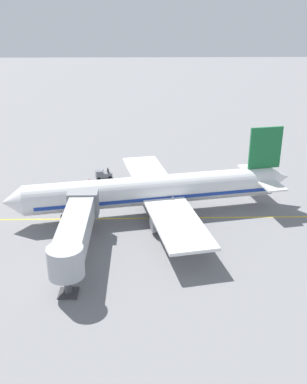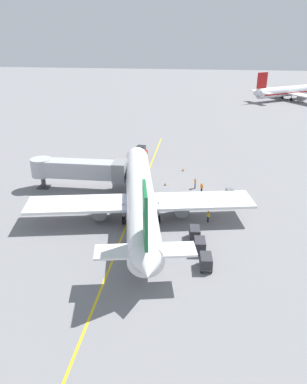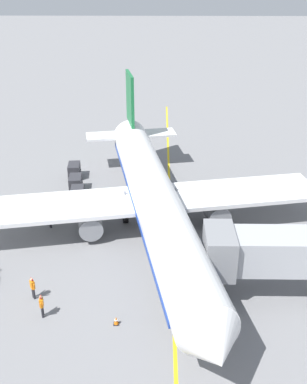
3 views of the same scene
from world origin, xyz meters
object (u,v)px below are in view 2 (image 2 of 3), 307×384
Objects in this scene: baggage_tug_lead at (231,195)px; distant_taxiing_airliner at (291,91)px; baggage_cart_third_in_train at (206,261)px; ground_crew_wing_walker at (195,183)px; parked_airliner at (140,196)px; safety_cone_nose_right at (165,184)px; pushback_tractor at (140,154)px; ground_crew_marshaller at (202,188)px; ground_crew_loader at (208,216)px; jet_bridge at (79,169)px; baggage_cart_front at (195,232)px; safety_cone_nose_left at (183,169)px; baggage_cart_second_in_train at (200,245)px.

distant_taxiing_airliner is at bearing 73.66° from baggage_tug_lead.
baggage_cart_third_in_train is 22.25m from ground_crew_wing_walker.
parked_airliner is at bearing -111.75° from distant_taxiing_airliner.
parked_airliner is 62.98× the size of safety_cone_nose_right.
safety_cone_nose_right is at bearing 158.15° from baggage_tug_lead.
distant_taxiing_airliner is at bearing 59.46° from pushback_tractor.
ground_crew_loader is at bearing -84.31° from ground_crew_marshaller.
ground_crew_wing_walker is (-5.48, 3.51, 0.24)m from baggage_tug_lead.
parked_airliner reaches higher than jet_bridge.
pushback_tractor reaches higher than baggage_cart_third_in_train.
baggage_cart_third_in_train is (1.37, -6.03, 0.00)m from baggage_cart_front.
ground_crew_wing_walker is 2.13m from ground_crew_marshaller.
ground_crew_wing_walker is at bearing 94.46° from baggage_cart_third_in_train.
ground_crew_loader is (2.02, -11.47, 0.00)m from ground_crew_wing_walker.
jet_bridge is 14.25m from safety_cone_nose_right.
ground_crew_wing_walker is at bearing 100.01° from ground_crew_loader.
jet_bridge is 19.44m from safety_cone_nose_left.
safety_cone_nose_right is (6.33, -12.92, -0.81)m from pushback_tractor.
ground_crew_wing_walker is 4.99m from safety_cone_nose_right.
distant_taxiing_airliner reaches higher than safety_cone_nose_left.
parked_airliner is at bearing -80.65° from pushback_tractor.
baggage_tug_lead is (23.86, -0.78, -2.74)m from jet_bridge.
distant_taxiing_airliner is at bearing 70.79° from ground_crew_marshaller.
baggage_cart_third_in_train is at bearing -44.04° from jet_bridge.
baggage_cart_front is at bearing -88.71° from ground_crew_wing_walker.
ground_crew_marshaller is (12.29, -15.41, -0.15)m from pushback_tractor.
baggage_cart_front and baggage_cart_second_in_train have the same top height.
baggage_cart_second_in_train is at bearing -82.75° from safety_cone_nose_left.
baggage_cart_second_in_train is at bearing -97.62° from ground_crew_loader.
baggage_cart_front is at bearing -83.48° from safety_cone_nose_left.
jet_bridge is 23.19m from baggage_cart_front.
safety_cone_nose_right is (-4.90, 0.65, -0.66)m from ground_crew_wing_walker.
distant_taxiing_airliner is at bearing 66.49° from safety_cone_nose_left.
parked_airliner reaches higher than ground_crew_marshaller.
safety_cone_nose_left is 1.00× the size of safety_cone_nose_right.
parked_airliner is 8.07× the size of pushback_tractor.
baggage_cart_front is 5.00× the size of safety_cone_nose_right.
ground_crew_wing_walker is at bearing 8.47° from jet_bridge.
pushback_tractor reaches higher than safety_cone_nose_left.
pushback_tractor is 84.98m from distant_taxiing_airliner.
parked_airliner is 105.49m from distant_taxiing_airliner.
distant_taxiing_airliner is at bearing 69.79° from ground_crew_wing_walker.
jet_bridge is at bearing 135.96° from baggage_cart_third_in_train.
baggage_cart_front and baggage_cart_third_in_train have the same top height.
safety_cone_nose_right is (-5.93, 19.57, -0.66)m from baggage_cart_second_in_train.
baggage_cart_second_in_train is (19.41, -16.18, -2.51)m from jet_bridge.
baggage_cart_front is at bearing -35.61° from jet_bridge.
jet_bridge is at bearing 142.86° from parked_airliner.
safety_cone_nose_right is at bearing -63.90° from pushback_tractor.
distant_taxiing_airliner is (34.32, 78.89, 2.74)m from safety_cone_nose_left.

